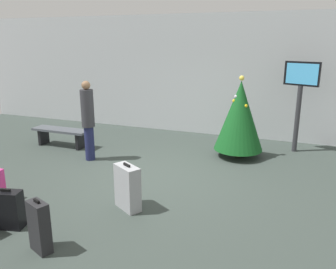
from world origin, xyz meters
TOP-DOWN VIEW (x-y plane):
  - ground_plane at (0.00, 0.00)m, footprint 16.00×16.00m
  - back_wall at (0.00, 3.81)m, footprint 16.00×0.20m
  - holiday_tree at (1.43, 1.92)m, footprint 1.16×1.16m
  - flight_info_kiosk at (2.71, 2.86)m, footprint 0.83×0.40m
  - waiting_bench at (-3.12, 1.08)m, footprint 1.59×0.44m
  - traveller_0 at (-1.81, 0.44)m, footprint 0.42×0.42m
  - suitcase_0 at (0.17, -1.43)m, footprint 0.55×0.45m
  - suitcase_2 at (-0.36, -2.92)m, footprint 0.37×0.28m
  - suitcase_4 at (-1.22, -2.61)m, footprint 0.47×0.31m

SIDE VIEW (x-z plane):
  - ground_plane at x=0.00m, z-range 0.00..0.00m
  - suitcase_4 at x=-1.22m, z-range -0.02..0.61m
  - suitcase_2 at x=-0.36m, z-range -0.02..0.73m
  - waiting_bench at x=-3.12m, z-range 0.12..0.60m
  - suitcase_0 at x=0.17m, z-range -0.02..0.78m
  - traveller_0 at x=-1.81m, z-range 0.07..1.94m
  - holiday_tree at x=1.43m, z-range 0.04..2.00m
  - flight_info_kiosk at x=2.71m, z-range 0.44..2.70m
  - back_wall at x=0.00m, z-range 0.00..3.50m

